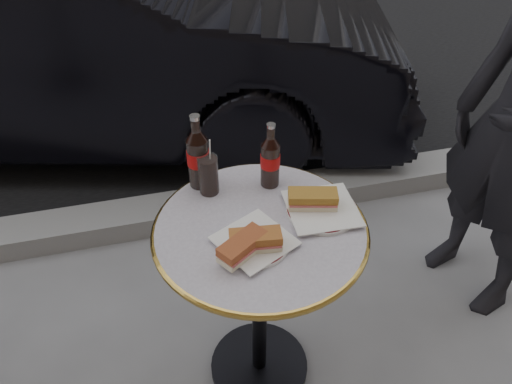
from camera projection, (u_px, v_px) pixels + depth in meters
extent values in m
plane|color=gray|center=(259.00, 367.00, 1.88)|extent=(80.00, 80.00, 0.00)
cube|color=gray|center=(215.00, 206.00, 2.53)|extent=(40.00, 0.20, 0.12)
cylinder|color=white|center=(255.00, 242.00, 1.36)|extent=(0.24, 0.24, 0.01)
cylinder|color=silver|center=(322.00, 210.00, 1.46)|extent=(0.25, 0.25, 0.01)
cube|color=#9E4B28|center=(242.00, 248.00, 1.31)|extent=(0.15, 0.13, 0.05)
cube|color=#A75F2A|center=(255.00, 241.00, 1.33)|extent=(0.15, 0.08, 0.05)
cube|color=#A47129|center=(313.00, 200.00, 1.45)|extent=(0.15, 0.10, 0.05)
cylinder|color=black|center=(208.00, 175.00, 1.50)|extent=(0.07, 0.07, 0.13)
imported|color=black|center=(59.00, 29.00, 2.80)|extent=(2.25, 4.09, 1.27)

